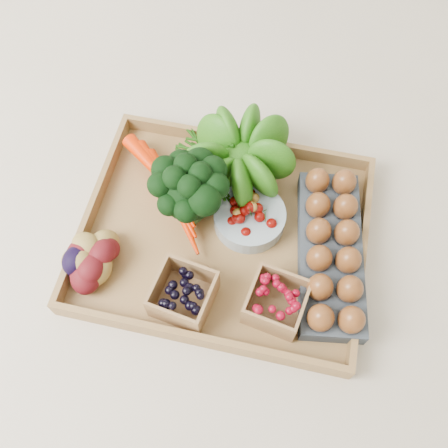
% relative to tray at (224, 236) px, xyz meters
% --- Properties ---
extents(ground, '(4.00, 4.00, 0.00)m').
position_rel_tray_xyz_m(ground, '(0.00, 0.00, -0.01)').
color(ground, beige).
rests_on(ground, ground).
extents(tray, '(0.55, 0.45, 0.01)m').
position_rel_tray_xyz_m(tray, '(0.00, 0.00, 0.00)').
color(tray, olive).
rests_on(tray, ground).
extents(carrots, '(0.22, 0.16, 0.05)m').
position_rel_tray_xyz_m(carrots, '(-0.12, 0.06, 0.03)').
color(carrots, red).
rests_on(carrots, tray).
extents(lettuce, '(0.15, 0.15, 0.15)m').
position_rel_tray_xyz_m(lettuce, '(0.00, 0.15, 0.08)').
color(lettuce, '#12510C').
rests_on(lettuce, tray).
extents(broccoli, '(0.15, 0.15, 0.12)m').
position_rel_tray_xyz_m(broccoli, '(-0.07, 0.03, 0.07)').
color(broccoli, black).
rests_on(broccoli, tray).
extents(cherry_bowl, '(0.14, 0.14, 0.04)m').
position_rel_tray_xyz_m(cherry_bowl, '(0.04, 0.04, 0.03)').
color(cherry_bowl, '#8C9EA5').
rests_on(cherry_bowl, tray).
extents(egg_carton, '(0.17, 0.35, 0.04)m').
position_rel_tray_xyz_m(egg_carton, '(0.21, -0.00, 0.03)').
color(egg_carton, '#3B424B').
rests_on(egg_carton, tray).
extents(potatoes, '(0.16, 0.16, 0.09)m').
position_rel_tray_xyz_m(potatoes, '(-0.23, -0.12, 0.05)').
color(potatoes, '#440A0F').
rests_on(potatoes, tray).
extents(punnet_blackberry, '(0.12, 0.12, 0.07)m').
position_rel_tray_xyz_m(punnet_blackberry, '(-0.04, -0.15, 0.04)').
color(punnet_blackberry, black).
rests_on(punnet_blackberry, tray).
extents(punnet_raspberry, '(0.11, 0.11, 0.07)m').
position_rel_tray_xyz_m(punnet_raspberry, '(0.12, -0.13, 0.04)').
color(punnet_raspberry, maroon).
rests_on(punnet_raspberry, tray).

